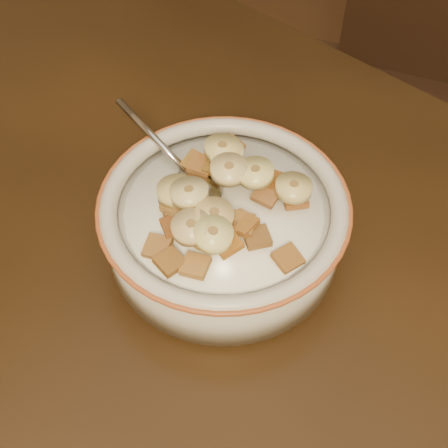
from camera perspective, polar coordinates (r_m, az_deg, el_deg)
The scene contains 36 objects.
chair at distance 1.17m, azimuth 15.40°, elevation 9.63°, with size 0.40×0.40×0.90m, color black.
cereal_bowl at distance 0.54m, azimuth -0.00°, elevation -0.37°, with size 0.20×0.20×0.05m, color #B7B09A.
milk at distance 0.52m, azimuth -0.00°, elevation 1.27°, with size 0.17×0.17×0.00m, color white.
spoon at distance 0.54m, azimuth -2.29°, elevation 3.59°, with size 0.04×0.05×0.01m, color #A8A8A9.
cereal_square_0 at distance 0.50m, azimuth -4.56°, elevation -0.07°, with size 0.02×0.02×0.01m, color brown.
cereal_square_1 at distance 0.49m, azimuth 5.87°, elevation -3.16°, with size 0.02×0.02×0.01m, color #935323.
cereal_square_2 at distance 0.49m, azimuth -6.12°, elevation -2.12°, with size 0.02×0.02×0.01m, color olive.
cereal_square_3 at distance 0.53m, azimuth 6.52°, elevation 2.30°, with size 0.02×0.02×0.01m, color brown.
cereal_square_4 at distance 0.54m, azimuth -2.12°, elevation 5.42°, with size 0.02×0.02×0.01m, color #995B24.
cereal_square_5 at distance 0.48m, azimuth -2.65°, elevation -3.85°, with size 0.02×0.02×0.01m, color olive.
cereal_square_6 at distance 0.48m, azimuth -4.96°, elevation -3.46°, with size 0.02×0.02×0.01m, color brown.
cereal_square_7 at distance 0.49m, azimuth 1.60°, elevation 0.04°, with size 0.02×0.02×0.01m, color olive.
cereal_square_8 at distance 0.51m, azimuth -4.66°, elevation 1.65°, with size 0.02×0.02×0.01m, color brown.
cereal_square_9 at distance 0.49m, azimuth 1.71°, elevation 0.08°, with size 0.02×0.02×0.01m, color #97601E.
cereal_square_10 at distance 0.49m, azimuth 0.28°, elevation -1.75°, with size 0.02×0.02×0.01m, color #8D5817.
cereal_square_11 at distance 0.51m, azimuth -4.37°, elevation 1.59°, with size 0.02×0.02×0.01m, color olive.
cereal_square_12 at distance 0.55m, azimuth -0.20°, elevation 6.20°, with size 0.02×0.02×0.01m, color olive.
cereal_square_13 at distance 0.52m, azimuth 3.91°, elevation 2.74°, with size 0.02×0.02×0.01m, color #945B30.
cereal_square_14 at distance 0.54m, azimuth -0.72°, elevation 5.40°, with size 0.02×0.02×0.01m, color brown.
cereal_square_15 at distance 0.55m, azimuth -2.63°, elevation 5.61°, with size 0.02×0.02×0.01m, color olive.
cereal_square_16 at distance 0.57m, azimuth 0.58°, elevation 7.25°, with size 0.02×0.02×0.01m, color olive.
cereal_square_17 at distance 0.49m, azimuth 3.03°, elevation -1.21°, with size 0.02×0.02×0.01m, color brown.
cereal_square_18 at distance 0.56m, azimuth 0.38°, elevation 6.94°, with size 0.02×0.02×0.01m, color brown.
cereal_square_19 at distance 0.53m, azimuth 3.96°, elevation 4.11°, with size 0.02×0.02×0.01m, color #623312.
cereal_square_20 at distance 0.49m, azimuth 0.10°, elevation 0.37°, with size 0.02×0.02×0.01m, color brown.
banana_slice_0 at distance 0.51m, azimuth -4.41°, elevation 3.04°, with size 0.03×0.03×0.01m, color tan.
banana_slice_1 at distance 0.53m, azimuth 0.15°, elevation 6.52°, with size 0.03×0.03×0.01m, color beige.
banana_slice_2 at distance 0.53m, azimuth -0.14°, elevation 6.92°, with size 0.03×0.03×0.01m, color #E1C585.
banana_slice_3 at distance 0.48m, azimuth -1.48°, elevation -0.79°, with size 0.03×0.03×0.01m, color #F1E298.
banana_slice_4 at distance 0.52m, azimuth 6.38°, elevation 3.32°, with size 0.03×0.03×0.01m, color tan.
banana_slice_5 at distance 0.48m, azimuth -3.02°, elevation -0.29°, with size 0.03×0.03×0.01m, color #CBB585.
banana_slice_6 at distance 0.51m, azimuth 0.46°, elevation 5.00°, with size 0.03×0.03×0.01m, color beige.
banana_slice_7 at distance 0.51m, azimuth 2.87°, elevation 4.72°, with size 0.03×0.03×0.01m, color #E0D586.
banana_slice_8 at distance 0.47m, azimuth -0.99°, elevation -0.97°, with size 0.03×0.03×0.01m, color #FFF59A.
banana_slice_9 at distance 0.49m, azimuth -0.90°, elevation 0.78°, with size 0.03×0.03×0.01m, color #E3C176.
banana_slice_10 at distance 0.50m, azimuth -3.22°, elevation 2.86°, with size 0.03×0.03×0.01m, color #D8C487.
Camera 1 is at (0.11, -0.11, 1.20)m, focal length 50.00 mm.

